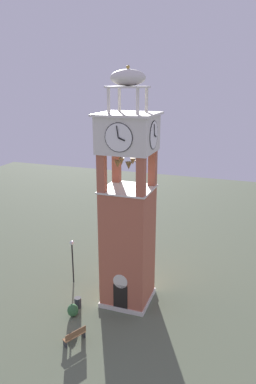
{
  "coord_description": "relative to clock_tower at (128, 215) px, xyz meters",
  "views": [
    {
      "loc": [
        8.2,
        -23.37,
        16.47
      ],
      "look_at": [
        0.0,
        0.0,
        8.87
      ],
      "focal_mm": 33.77,
      "sensor_mm": 36.0,
      "label": 1
    }
  ],
  "objects": [
    {
      "name": "lamp_post",
      "position": [
        -5.28,
        0.93,
        -4.48
      ],
      "size": [
        0.36,
        0.36,
        3.83
      ],
      "color": "black",
      "rests_on": "ground"
    },
    {
      "name": "trash_bin",
      "position": [
        -3.26,
        -2.23,
        -6.74
      ],
      "size": [
        0.52,
        0.52,
        0.8
      ],
      "primitive_type": "cylinder",
      "color": "#2D2D33",
      "rests_on": "ground"
    },
    {
      "name": "park_bench",
      "position": [
        -1.68,
        -5.76,
        -6.66
      ],
      "size": [
        1.14,
        1.62,
        0.95
      ],
      "color": "brown",
      "rests_on": "ground"
    },
    {
      "name": "clock_tower",
      "position": [
        0.0,
        0.0,
        0.0
      ],
      "size": [
        3.98,
        3.98,
        17.49
      ],
      "color": "#AD5B42",
      "rests_on": "ground"
    },
    {
      "name": "shrub_near_entry",
      "position": [
        -3.12,
        -3.3,
        -6.68
      ],
      "size": [
        0.8,
        0.8,
        0.93
      ],
      "primitive_type": "ellipsoid",
      "color": "#336638",
      "rests_on": "ground"
    },
    {
      "name": "ground",
      "position": [
        0.0,
        0.0,
        -7.14
      ],
      "size": [
        80.0,
        80.0,
        0.0
      ],
      "primitive_type": "plane",
      "color": "#5B664C"
    }
  ]
}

